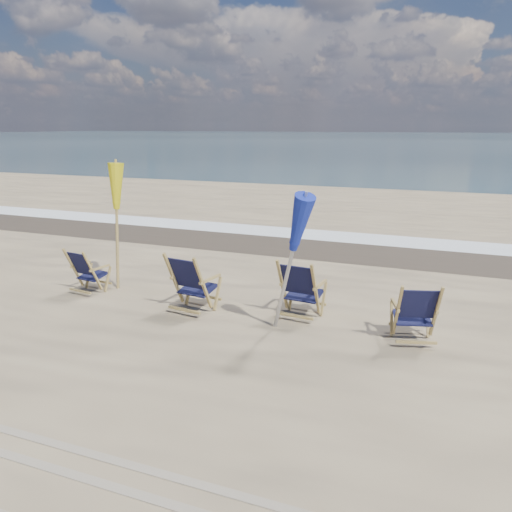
# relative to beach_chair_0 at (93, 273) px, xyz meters

# --- Properties ---
(ocean) EXTENTS (400.00, 400.00, 0.00)m
(ocean) POSITION_rel_beach_chair_0_xyz_m (2.97, 126.42, -0.45)
(ocean) COLOR #37525B
(ocean) RESTS_ON ground
(surf_foam) EXTENTS (200.00, 1.40, 0.01)m
(surf_foam) POSITION_rel_beach_chair_0_xyz_m (2.97, 6.72, -0.44)
(surf_foam) COLOR silver
(surf_foam) RESTS_ON ground
(wet_sand_strip) EXTENTS (200.00, 2.60, 0.00)m
(wet_sand_strip) POSITION_rel_beach_chair_0_xyz_m (2.97, 5.22, -0.44)
(wet_sand_strip) COLOR #42362A
(wet_sand_strip) RESTS_ON ground
(tire_tracks) EXTENTS (80.00, 1.30, 0.01)m
(tire_tracks) POSITION_rel_beach_chair_0_xyz_m (2.97, -4.38, -0.44)
(tire_tracks) COLOR gray
(tire_tracks) RESTS_ON ground
(beach_chair_0) EXTENTS (0.65, 0.71, 0.89)m
(beach_chair_0) POSITION_rel_beach_chair_0_xyz_m (0.00, 0.00, 0.00)
(beach_chair_0) COLOR black
(beach_chair_0) RESTS_ON ground
(beach_chair_1) EXTENTS (0.78, 0.85, 1.06)m
(beach_chair_1) POSITION_rel_beach_chair_0_xyz_m (2.36, -0.19, 0.09)
(beach_chair_1) COLOR black
(beach_chair_1) RESTS_ON ground
(beach_chair_2) EXTENTS (0.73, 0.80, 1.02)m
(beach_chair_2) POSITION_rel_beach_chair_0_xyz_m (4.13, 0.24, 0.07)
(beach_chair_2) COLOR black
(beach_chair_2) RESTS_ON ground
(beach_chair_3) EXTENTS (0.78, 0.83, 0.96)m
(beach_chair_3) POSITION_rel_beach_chair_0_xyz_m (5.94, -0.01, 0.03)
(beach_chair_3) COLOR black
(beach_chair_3) RESTS_ON ground
(umbrella_yellow) EXTENTS (0.30, 0.30, 2.38)m
(umbrella_yellow) POSITION_rel_beach_chair_0_xyz_m (0.15, 0.60, 1.40)
(umbrella_yellow) COLOR olive
(umbrella_yellow) RESTS_ON ground
(umbrella_blue) EXTENTS (0.30, 0.30, 2.30)m
(umbrella_blue) POSITION_rel_beach_chair_0_xyz_m (3.87, -0.42, 1.32)
(umbrella_blue) COLOR #A5A5AD
(umbrella_blue) RESTS_ON ground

